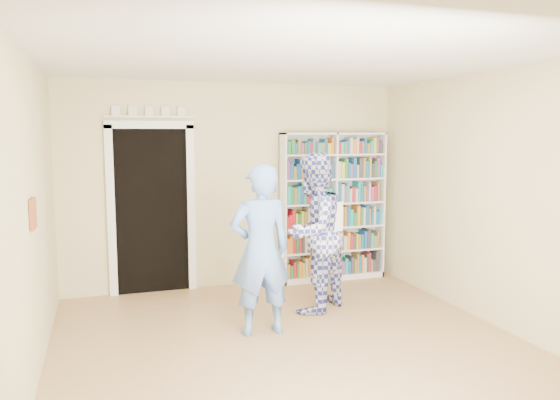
# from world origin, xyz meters

# --- Properties ---
(floor) EXTENTS (5.00, 5.00, 0.00)m
(floor) POSITION_xyz_m (0.00, 0.00, 0.00)
(floor) COLOR #A3804F
(floor) RESTS_ON ground
(ceiling) EXTENTS (5.00, 5.00, 0.00)m
(ceiling) POSITION_xyz_m (0.00, 0.00, 2.70)
(ceiling) COLOR white
(ceiling) RESTS_ON wall_back
(wall_back) EXTENTS (4.50, 0.00, 4.50)m
(wall_back) POSITION_xyz_m (0.00, 2.50, 1.35)
(wall_back) COLOR beige
(wall_back) RESTS_ON floor
(wall_left) EXTENTS (0.00, 5.00, 5.00)m
(wall_left) POSITION_xyz_m (-2.25, 0.00, 1.35)
(wall_left) COLOR beige
(wall_left) RESTS_ON floor
(wall_right) EXTENTS (0.00, 5.00, 5.00)m
(wall_right) POSITION_xyz_m (2.25, 0.00, 1.35)
(wall_right) COLOR beige
(wall_right) RESTS_ON floor
(bookshelf) EXTENTS (1.49, 0.28, 2.05)m
(bookshelf) POSITION_xyz_m (1.35, 2.34, 1.04)
(bookshelf) COLOR white
(bookshelf) RESTS_ON floor
(doorway) EXTENTS (1.10, 0.08, 2.43)m
(doorway) POSITION_xyz_m (-1.10, 2.48, 1.18)
(doorway) COLOR black
(doorway) RESTS_ON floor
(wall_art) EXTENTS (0.03, 0.25, 0.25)m
(wall_art) POSITION_xyz_m (-2.23, 0.20, 1.40)
(wall_art) COLOR brown
(wall_art) RESTS_ON wall_left
(man_blue) EXTENTS (0.64, 0.43, 1.74)m
(man_blue) POSITION_xyz_m (-0.19, 0.63, 0.87)
(man_blue) COLOR #6997E9
(man_blue) RESTS_ON floor
(man_plaid) EXTENTS (1.13, 1.09, 1.83)m
(man_plaid) POSITION_xyz_m (0.58, 1.16, 0.91)
(man_plaid) COLOR #303895
(man_plaid) RESTS_ON floor
(paper_sheet) EXTENTS (0.23, 0.04, 0.33)m
(paper_sheet) POSITION_xyz_m (0.75, 0.96, 1.12)
(paper_sheet) COLOR white
(paper_sheet) RESTS_ON man_plaid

